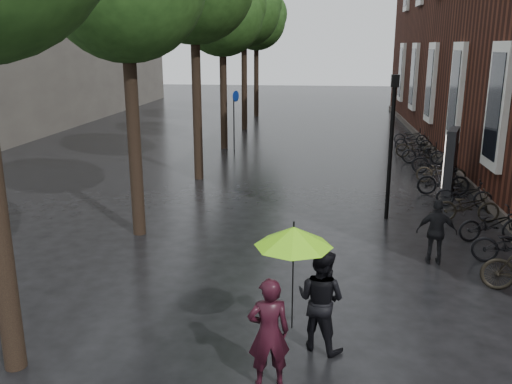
% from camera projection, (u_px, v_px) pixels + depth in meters
% --- Properties ---
extents(street_trees, '(4.33, 34.03, 8.91)m').
position_uv_depth(street_trees, '(209.00, 1.00, 20.80)').
color(street_trees, black).
rests_on(street_trees, ground).
extents(person_burgundy, '(0.68, 0.53, 1.65)m').
position_uv_depth(person_burgundy, '(269.00, 333.00, 7.54)').
color(person_burgundy, black).
rests_on(person_burgundy, ground).
extents(person_black, '(1.02, 0.94, 1.68)m').
position_uv_depth(person_black, '(321.00, 300.00, 8.48)').
color(person_black, black).
rests_on(person_black, ground).
extents(lime_umbrella, '(1.15, 1.15, 1.69)m').
position_uv_depth(lime_umbrella, '(294.00, 236.00, 7.77)').
color(lime_umbrella, black).
rests_on(lime_umbrella, ground).
extents(pedestrian_walking, '(0.89, 0.46, 1.46)m').
position_uv_depth(pedestrian_walking, '(437.00, 232.00, 11.89)').
color(pedestrian_walking, black).
rests_on(pedestrian_walking, ground).
extents(parked_bicycles, '(2.05, 17.21, 1.04)m').
position_uv_depth(parked_bicycles, '(445.00, 176.00, 18.09)').
color(parked_bicycles, black).
rests_on(parked_bicycles, ground).
extents(ad_lightbox, '(0.32, 1.38, 2.08)m').
position_uv_depth(ad_lightbox, '(450.00, 160.00, 17.67)').
color(ad_lightbox, black).
rests_on(ad_lightbox, ground).
extents(lamp_post, '(0.20, 0.20, 3.95)m').
position_uv_depth(lamp_post, '(392.00, 134.00, 14.52)').
color(lamp_post, black).
rests_on(lamp_post, ground).
extents(cycle_sign, '(0.14, 0.49, 2.70)m').
position_uv_depth(cycle_sign, '(235.00, 111.00, 24.61)').
color(cycle_sign, '#262628').
rests_on(cycle_sign, ground).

